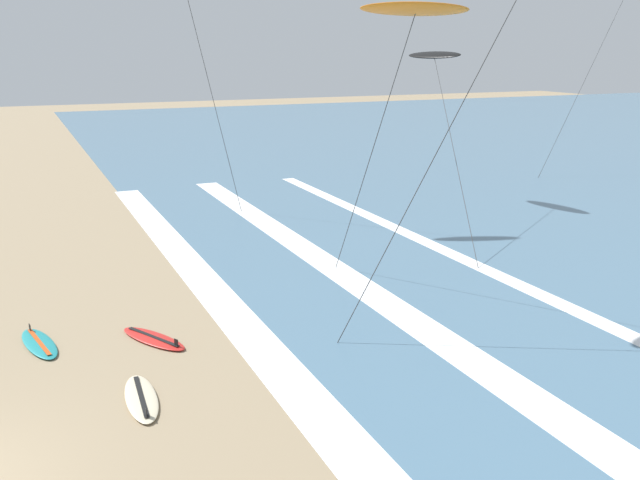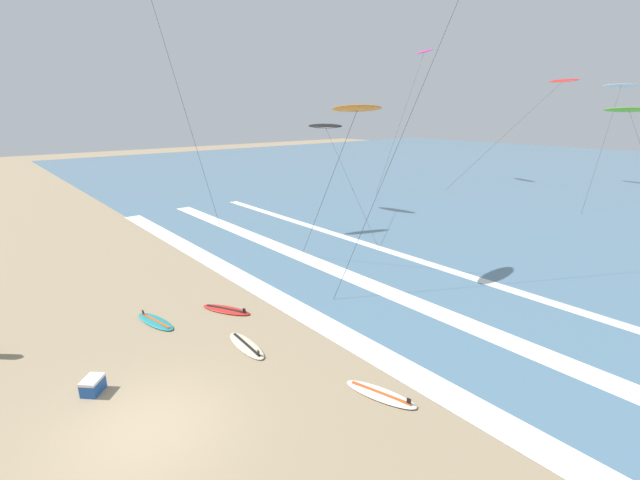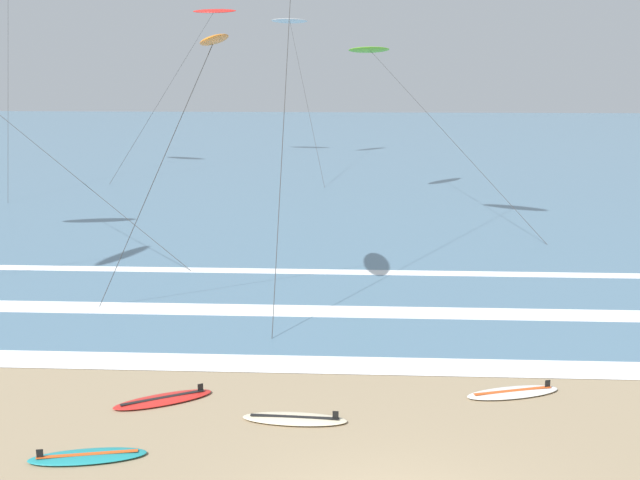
{
  "view_description": "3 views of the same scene",
  "coord_description": "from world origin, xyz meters",
  "px_view_note": "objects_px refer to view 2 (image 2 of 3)",
  "views": [
    {
      "loc": [
        10.97,
        2.11,
        6.65
      ],
      "look_at": [
        -1.84,
        7.68,
        2.84
      ],
      "focal_mm": 39.65,
      "sensor_mm": 36.0,
      "label": 1
    },
    {
      "loc": [
        9.57,
        -2.42,
        7.5
      ],
      "look_at": [
        -1.96,
        7.12,
        3.03
      ],
      "focal_mm": 24.58,
      "sensor_mm": 36.0,
      "label": 2
    },
    {
      "loc": [
        -0.61,
        -10.55,
        7.05
      ],
      "look_at": [
        -1.4,
        5.09,
        3.43
      ],
      "focal_mm": 44.2,
      "sensor_mm": 36.0,
      "label": 3
    }
  ],
  "objects_px": {
    "kite_red_distant_high": "(563,81)",
    "kite_black_distant_low": "(325,126)",
    "kite_lime_high_left": "(629,111)",
    "kite_orange_high_right": "(358,109)",
    "surfboard_left_pile": "(155,321)",
    "kite_magenta_far_left": "(424,52)",
    "surfboard_foreground_flat": "(226,310)",
    "surfboard_near_water": "(246,345)",
    "cooler_box": "(93,385)",
    "kite_white_low_near": "(621,86)",
    "surfboard_right_spare": "(381,394)"
  },
  "relations": [
    {
      "from": "kite_red_distant_high",
      "to": "kite_black_distant_low",
      "type": "height_order",
      "value": "kite_red_distant_high"
    },
    {
      "from": "kite_lime_high_left",
      "to": "kite_black_distant_low",
      "type": "height_order",
      "value": "kite_lime_high_left"
    },
    {
      "from": "kite_orange_high_right",
      "to": "surfboard_left_pile",
      "type": "bearing_deg",
      "value": -95.16
    },
    {
      "from": "kite_magenta_far_left",
      "to": "kite_black_distant_low",
      "type": "relative_size",
      "value": 1.18
    },
    {
      "from": "surfboard_foreground_flat",
      "to": "kite_black_distant_low",
      "type": "height_order",
      "value": "kite_black_distant_low"
    },
    {
      "from": "surfboard_near_water",
      "to": "kite_orange_high_right",
      "type": "bearing_deg",
      "value": 110.16
    },
    {
      "from": "surfboard_left_pile",
      "to": "kite_red_distant_high",
      "type": "height_order",
      "value": "kite_red_distant_high"
    },
    {
      "from": "kite_black_distant_low",
      "to": "cooler_box",
      "type": "bearing_deg",
      "value": -55.6
    },
    {
      "from": "kite_orange_high_right",
      "to": "cooler_box",
      "type": "height_order",
      "value": "kite_orange_high_right"
    },
    {
      "from": "surfboard_foreground_flat",
      "to": "kite_magenta_far_left",
      "type": "xyz_separation_m",
      "value": [
        -16.68,
        32.58,
        13.15
      ]
    },
    {
      "from": "surfboard_foreground_flat",
      "to": "kite_magenta_far_left",
      "type": "relative_size",
      "value": 0.16
    },
    {
      "from": "surfboard_near_water",
      "to": "surfboard_foreground_flat",
      "type": "bearing_deg",
      "value": 164.81
    },
    {
      "from": "kite_white_low_near",
      "to": "cooler_box",
      "type": "height_order",
      "value": "kite_white_low_near"
    },
    {
      "from": "surfboard_left_pile",
      "to": "surfboard_foreground_flat",
      "type": "distance_m",
      "value": 2.6
    },
    {
      "from": "surfboard_right_spare",
      "to": "kite_orange_high_right",
      "type": "height_order",
      "value": "kite_orange_high_right"
    },
    {
      "from": "kite_black_distant_low",
      "to": "cooler_box",
      "type": "height_order",
      "value": "kite_black_distant_low"
    },
    {
      "from": "kite_orange_high_right",
      "to": "kite_black_distant_low",
      "type": "height_order",
      "value": "kite_orange_high_right"
    },
    {
      "from": "kite_magenta_far_left",
      "to": "surfboard_foreground_flat",
      "type": "bearing_deg",
      "value": -62.89
    },
    {
      "from": "kite_red_distant_high",
      "to": "cooler_box",
      "type": "distance_m",
      "value": 49.1
    },
    {
      "from": "kite_lime_high_left",
      "to": "kite_red_distant_high",
      "type": "relative_size",
      "value": 0.93
    },
    {
      "from": "kite_magenta_far_left",
      "to": "kite_red_distant_high",
      "type": "height_order",
      "value": "kite_magenta_far_left"
    },
    {
      "from": "kite_orange_high_right",
      "to": "kite_magenta_far_left",
      "type": "bearing_deg",
      "value": 123.01
    },
    {
      "from": "surfboard_foreground_flat",
      "to": "kite_lime_high_left",
      "type": "xyz_separation_m",
      "value": [
        4.56,
        26.2,
        7.39
      ]
    },
    {
      "from": "surfboard_near_water",
      "to": "kite_red_distant_high",
      "type": "xyz_separation_m",
      "value": [
        -9.18,
        42.79,
        10.2
      ]
    },
    {
      "from": "surfboard_foreground_flat",
      "to": "kite_red_distant_high",
      "type": "distance_m",
      "value": 43.7
    },
    {
      "from": "kite_lime_high_left",
      "to": "surfboard_foreground_flat",
      "type": "bearing_deg",
      "value": -99.88
    },
    {
      "from": "kite_white_low_near",
      "to": "kite_lime_high_left",
      "type": "relative_size",
      "value": 1.14
    },
    {
      "from": "surfboard_right_spare",
      "to": "cooler_box",
      "type": "relative_size",
      "value": 2.9
    },
    {
      "from": "surfboard_right_spare",
      "to": "cooler_box",
      "type": "bearing_deg",
      "value": -130.67
    },
    {
      "from": "kite_white_low_near",
      "to": "kite_red_distant_high",
      "type": "xyz_separation_m",
      "value": [
        -5.44,
        0.53,
        0.7
      ]
    },
    {
      "from": "kite_orange_high_right",
      "to": "kite_red_distant_high",
      "type": "relative_size",
      "value": 0.56
    },
    {
      "from": "kite_white_low_near",
      "to": "kite_orange_high_right",
      "type": "height_order",
      "value": "kite_white_low_near"
    },
    {
      "from": "surfboard_left_pile",
      "to": "kite_orange_high_right",
      "type": "relative_size",
      "value": 0.28
    },
    {
      "from": "kite_white_low_near",
      "to": "kite_orange_high_right",
      "type": "distance_m",
      "value": 34.76
    },
    {
      "from": "surfboard_right_spare",
      "to": "kite_red_distant_high",
      "type": "bearing_deg",
      "value": 108.44
    },
    {
      "from": "kite_lime_high_left",
      "to": "cooler_box",
      "type": "xyz_separation_m",
      "value": [
        -2.29,
        -31.47,
        -7.22
      ]
    },
    {
      "from": "kite_red_distant_high",
      "to": "kite_black_distant_low",
      "type": "distance_m",
      "value": 28.16
    },
    {
      "from": "surfboard_near_water",
      "to": "kite_lime_high_left",
      "type": "bearing_deg",
      "value": 86.36
    },
    {
      "from": "kite_lime_high_left",
      "to": "cooler_box",
      "type": "height_order",
      "value": "kite_lime_high_left"
    },
    {
      "from": "kite_black_distant_low",
      "to": "kite_white_low_near",
      "type": "bearing_deg",
      "value": 68.8
    },
    {
      "from": "surfboard_left_pile",
      "to": "kite_lime_high_left",
      "type": "xyz_separation_m",
      "value": [
        5.33,
        28.68,
        7.39
      ]
    },
    {
      "from": "surfboard_right_spare",
      "to": "cooler_box",
      "type": "xyz_separation_m",
      "value": [
        -5.16,
        -6.01,
        0.18
      ]
    },
    {
      "from": "kite_red_distant_high",
      "to": "kite_black_distant_low",
      "type": "bearing_deg",
      "value": -100.31
    },
    {
      "from": "kite_white_low_near",
      "to": "kite_lime_high_left",
      "type": "bearing_deg",
      "value": -70.36
    },
    {
      "from": "surfboard_right_spare",
      "to": "kite_magenta_far_left",
      "type": "distance_m",
      "value": 42.05
    },
    {
      "from": "surfboard_left_pile",
      "to": "cooler_box",
      "type": "bearing_deg",
      "value": -42.57
    },
    {
      "from": "kite_white_low_near",
      "to": "kite_magenta_far_left",
      "type": "height_order",
      "value": "kite_magenta_far_left"
    },
    {
      "from": "kite_white_low_near",
      "to": "kite_lime_high_left",
      "type": "xyz_separation_m",
      "value": [
        5.45,
        -15.29,
        -2.11
      ]
    },
    {
      "from": "surfboard_left_pile",
      "to": "surfboard_foreground_flat",
      "type": "height_order",
      "value": "same"
    },
    {
      "from": "kite_orange_high_right",
      "to": "kite_black_distant_low",
      "type": "distance_m",
      "value": 13.85
    }
  ]
}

